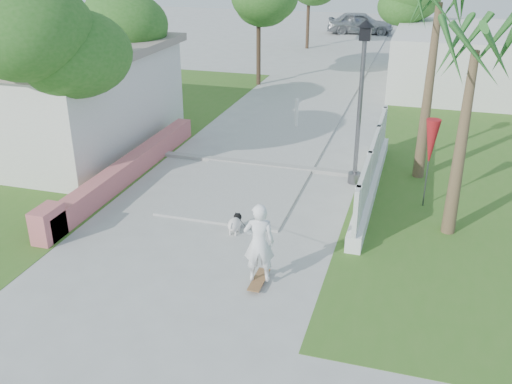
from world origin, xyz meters
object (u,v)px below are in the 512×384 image
(street_lamp, at_px, (360,98))
(skateboarder, at_px, (245,226))
(patio_umbrella, at_px, (431,144))
(dog, at_px, (235,223))
(parked_car, at_px, (360,23))
(bollard, at_px, (297,112))

(street_lamp, bearing_deg, skateboarder, -109.20)
(street_lamp, height_order, patio_umbrella, street_lamp)
(street_lamp, distance_m, dog, 4.90)
(skateboarder, distance_m, dog, 1.32)
(dog, height_order, parked_car, parked_car)
(skateboarder, xyz_separation_m, parked_car, (-1.61, 31.91, 0.01))
(bollard, bearing_deg, street_lamp, -59.04)
(bollard, height_order, dog, bollard)
(street_lamp, height_order, skateboarder, street_lamp)
(bollard, xyz_separation_m, dog, (0.43, -8.25, -0.35))
(street_lamp, relative_size, skateboarder, 1.74)
(skateboarder, height_order, parked_car, skateboarder)
(patio_umbrella, distance_m, dog, 5.20)
(bollard, bearing_deg, parked_car, 91.48)
(street_lamp, relative_size, dog, 6.94)
(skateboarder, bearing_deg, dog, -75.57)
(skateboarder, xyz_separation_m, dog, (-0.59, 1.06, -0.53))
(patio_umbrella, bearing_deg, bollard, 129.91)
(patio_umbrella, xyz_separation_m, dog, (-4.17, -2.75, -1.45))
(patio_umbrella, height_order, skateboarder, patio_umbrella)
(parked_car, bearing_deg, bollard, 175.25)
(skateboarder, relative_size, dog, 3.98)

